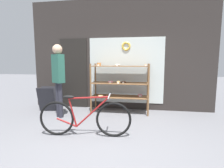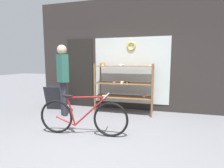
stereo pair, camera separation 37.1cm
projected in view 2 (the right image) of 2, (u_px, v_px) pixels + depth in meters
name	position (u px, v px, depth m)	size (l,w,h in m)	color
ground_plane	(94.00, 148.00, 2.87)	(30.00, 30.00, 0.00)	slate
storefront_facade	(123.00, 56.00, 5.11)	(5.37, 0.13, 3.21)	#2D2826
display_case	(123.00, 83.00, 4.79)	(1.58, 0.55, 1.38)	brown
bicycle	(82.00, 117.00, 3.35)	(1.75, 0.46, 0.80)	black
sandwich_board	(54.00, 98.00, 5.17)	(0.52, 0.44, 0.69)	#232328
pedestrian	(63.00, 74.00, 4.48)	(0.37, 0.33, 1.83)	#282833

